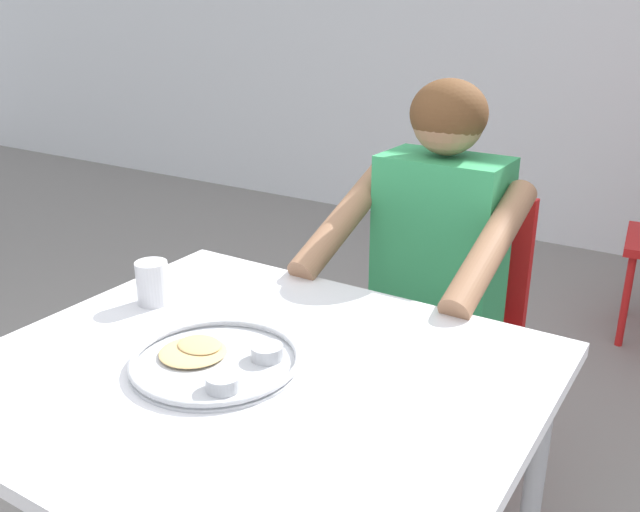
# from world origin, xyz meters

# --- Properties ---
(table_foreground) EXTENTS (1.04, 0.91, 0.76)m
(table_foreground) POSITION_xyz_m (0.07, 0.10, 0.68)
(table_foreground) COLOR silver
(table_foreground) RESTS_ON ground
(thali_tray) EXTENTS (0.33, 0.33, 0.03)m
(thali_tray) POSITION_xyz_m (0.01, 0.07, 0.77)
(thali_tray) COLOR #B7BABF
(thali_tray) RESTS_ON table_foreground
(drinking_cup) EXTENTS (0.07, 0.07, 0.10)m
(drinking_cup) POSITION_xyz_m (-0.30, 0.22, 0.81)
(drinking_cup) COLOR silver
(drinking_cup) RESTS_ON table_foreground
(chair_foreground) EXTENTS (0.42, 0.39, 0.88)m
(chair_foreground) POSITION_xyz_m (0.12, 1.04, 0.50)
(chair_foreground) COLOR red
(chair_foreground) RESTS_ON ground
(diner_foreground) EXTENTS (0.49, 0.56, 1.22)m
(diner_foreground) POSITION_xyz_m (0.11, 0.82, 0.73)
(diner_foreground) COLOR #272727
(diner_foreground) RESTS_ON ground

